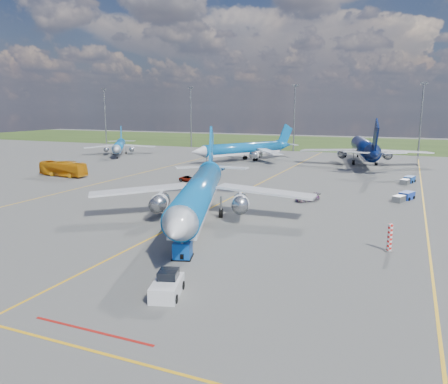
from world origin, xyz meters
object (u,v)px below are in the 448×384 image
at_px(apron_bus, 63,169).
at_px(bg_jet_nw, 119,155).
at_px(uld_container, 183,249).
at_px(baggage_tug_w, 404,197).
at_px(main_airliner, 199,222).
at_px(service_car_c, 307,197).
at_px(warning_post, 390,238).
at_px(bg_jet_nnw, 243,161).
at_px(baggage_tug_e, 408,180).
at_px(service_car_a, 200,178).
at_px(baggage_tug_c, 220,169).
at_px(service_car_b, 189,179).
at_px(bg_jet_n, 363,163).
at_px(pushback_tug, 167,286).

bearing_deg(apron_bus, bg_jet_nw, 24.14).
height_order(uld_container, baggage_tug_w, uld_container).
xyz_separation_m(main_airliner, service_car_c, (10.41, 18.90, 0.62)).
bearing_deg(uld_container, main_airliner, 90.95).
bearing_deg(apron_bus, warning_post, -106.96).
bearing_deg(main_airliner, service_car_c, 41.53).
bearing_deg(main_airliner, bg_jet_nw, 113.32).
distance_m(bg_jet_nnw, baggage_tug_e, 48.86).
bearing_deg(service_car_a, bg_jet_nw, 132.15).
bearing_deg(warning_post, baggage_tug_c, 130.04).
bearing_deg(baggage_tug_w, service_car_a, -162.23).
bearing_deg(service_car_b, warning_post, -128.85).
bearing_deg(bg_jet_nnw, warning_post, -27.32).
height_order(service_car_b, baggage_tug_c, service_car_b).
bearing_deg(bg_jet_nw, bg_jet_n, -26.32).
bearing_deg(uld_container, service_car_a, 95.54).
bearing_deg(baggage_tug_e, main_airliner, -104.47).
relative_size(bg_jet_n, apron_bus, 3.91).
xyz_separation_m(uld_container, service_car_a, (-18.72, 42.41, -0.18)).
bearing_deg(pushback_tug, bg_jet_n, 69.21).
height_order(bg_jet_nw, baggage_tug_w, bg_jet_nw).
bearing_deg(service_car_b, service_car_c, -110.62).
xyz_separation_m(warning_post, service_car_c, (-13.52, 21.69, -0.88)).
xyz_separation_m(service_car_b, service_car_c, (26.59, -9.48, 0.03)).
relative_size(apron_bus, baggage_tug_c, 2.76).
height_order(warning_post, service_car_a, warning_post).
relative_size(bg_jet_nw, uld_container, 14.71).
xyz_separation_m(main_airliner, uld_container, (4.60, -13.19, 0.87)).
distance_m(main_airliner, service_car_c, 21.58).
height_order(warning_post, apron_bus, apron_bus).
bearing_deg(service_car_c, service_car_b, -159.74).
height_order(bg_jet_nw, pushback_tug, bg_jet_nw).
bearing_deg(service_car_a, service_car_c, -33.06).
xyz_separation_m(baggage_tug_w, baggage_tug_e, (0.46, 18.13, -0.00)).
relative_size(main_airliner, baggage_tug_w, 7.66).
relative_size(uld_container, baggage_tug_w, 0.38).
bearing_deg(bg_jet_nnw, bg_jet_n, 43.76).
relative_size(bg_jet_nnw, pushback_tug, 6.47).
height_order(baggage_tug_w, baggage_tug_c, baggage_tug_w).
relative_size(main_airliner, baggage_tug_e, 7.61).
relative_size(bg_jet_nw, baggage_tug_e, 5.55).
relative_size(uld_container, apron_bus, 0.18).
relative_size(bg_jet_nnw, apron_bus, 3.13).
distance_m(bg_jet_n, baggage_tug_c, 41.20).
xyz_separation_m(main_airliner, service_car_b, (-16.19, 28.38, 0.59)).
relative_size(bg_jet_nnw, service_car_b, 8.91).
xyz_separation_m(bg_jet_nw, service_car_c, (70.73, -45.91, 0.62)).
bearing_deg(pushback_tug, bg_jet_nw, 111.19).
height_order(bg_jet_nw, uld_container, bg_jet_nw).
xyz_separation_m(pushback_tug, service_car_c, (2.69, 40.51, -0.16)).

